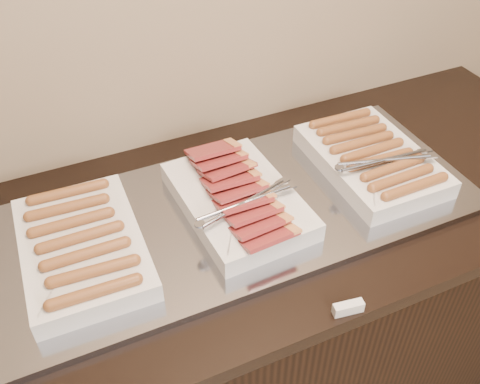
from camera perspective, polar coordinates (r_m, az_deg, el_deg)
name	(u,v)px	position (r m, az deg, el deg)	size (l,w,h in m)	color
counter	(241,321)	(1.66, 0.11, -13.56)	(2.06, 0.76, 0.90)	black
warming_tray	(235,212)	(1.31, -0.58, -2.15)	(1.20, 0.50, 0.02)	#90939D
dish_left	(82,246)	(1.23, -16.50, -5.55)	(0.26, 0.39, 0.07)	silver
dish_center	(238,199)	(1.28, -0.22, -0.73)	(0.28, 0.40, 0.09)	silver
dish_right	(372,159)	(1.45, 13.89, 3.48)	(0.27, 0.39, 0.08)	silver
label_holder	(348,308)	(1.14, 11.46, -12.02)	(0.06, 0.02, 0.03)	silver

